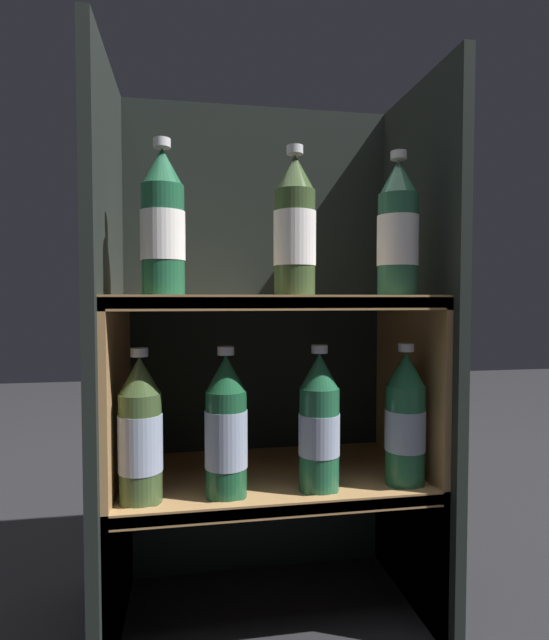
{
  "coord_description": "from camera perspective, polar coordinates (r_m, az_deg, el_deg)",
  "views": [
    {
      "loc": [
        -0.15,
        -0.77,
        0.6
      ],
      "look_at": [
        0.0,
        0.11,
        0.56
      ],
      "focal_mm": 28.0,
      "sensor_mm": 36.0,
      "label": 1
    }
  ],
  "objects": [
    {
      "name": "fridge_back_wall",
      "position": [
        1.11,
        -1.88,
        -2.41
      ],
      "size": [
        0.61,
        0.02,
        1.02
      ],
      "primitive_type": "cube",
      "color": "black",
      "rests_on": "ground_plane"
    },
    {
      "name": "fridge_side_left",
      "position": [
        0.94,
        -18.56,
        -3.4
      ],
      "size": [
        0.02,
        0.35,
        1.02
      ],
      "primitive_type": "cube",
      "color": "black",
      "rests_on": "ground_plane"
    },
    {
      "name": "fridge_side_right",
      "position": [
        1.03,
        15.94,
        -2.85
      ],
      "size": [
        0.02,
        0.35,
        1.02
      ],
      "primitive_type": "cube",
      "color": "black",
      "rests_on": "ground_plane"
    },
    {
      "name": "shelf_lower",
      "position": [
        1.01,
        -0.39,
        -20.19
      ],
      "size": [
        0.57,
        0.31,
        0.27
      ],
      "color": "#9E7547",
      "rests_on": "ground_plane"
    },
    {
      "name": "shelf_upper",
      "position": [
        0.95,
        -0.42,
        -8.09
      ],
      "size": [
        0.57,
        0.31,
        0.61
      ],
      "color": "#9E7547",
      "rests_on": "ground_plane"
    },
    {
      "name": "bottle_upper_front_0",
      "position": [
        0.83,
        -12.66,
        10.36
      ],
      "size": [
        0.07,
        0.07,
        0.25
      ],
      "color": "#1E5638",
      "rests_on": "shelf_upper"
    },
    {
      "name": "bottle_upper_front_1",
      "position": [
        0.85,
        2.33,
        10.22
      ],
      "size": [
        0.07,
        0.07,
        0.25
      ],
      "color": "#384C28",
      "rests_on": "shelf_upper"
    },
    {
      "name": "bottle_upper_front_2",
      "position": [
        0.91,
        13.91,
        9.68
      ],
      "size": [
        0.07,
        0.07,
        0.25
      ],
      "color": "#285B42",
      "rests_on": "shelf_upper"
    },
    {
      "name": "bottle_lower_front_0",
      "position": [
        0.86,
        -15.09,
        -12.46
      ],
      "size": [
        0.07,
        0.07,
        0.25
      ],
      "color": "#384C28",
      "rests_on": "shelf_lower"
    },
    {
      "name": "bottle_lower_front_1",
      "position": [
        0.86,
        -5.55,
        -12.41
      ],
      "size": [
        0.07,
        0.07,
        0.25
      ],
      "color": "#194C2D",
      "rests_on": "shelf_lower"
    },
    {
      "name": "bottle_lower_front_2",
      "position": [
        0.88,
        5.13,
        -11.89
      ],
      "size": [
        0.07,
        0.07,
        0.25
      ],
      "color": "#1E5638",
      "rests_on": "shelf_lower"
    },
    {
      "name": "bottle_lower_front_3",
      "position": [
        0.93,
        14.71,
        -11.14
      ],
      "size": [
        0.07,
        0.07,
        0.25
      ],
      "color": "#1E5638",
      "rests_on": "shelf_lower"
    }
  ]
}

